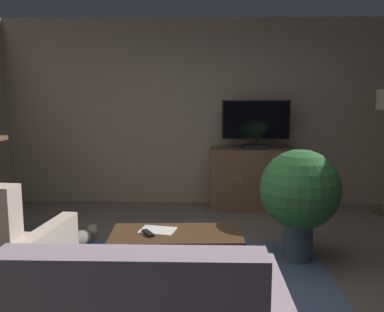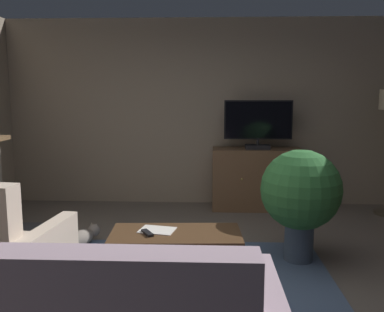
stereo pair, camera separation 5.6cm
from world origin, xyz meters
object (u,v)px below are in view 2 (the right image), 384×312
Objects in this scene: cat at (82,238)px; tv_cabinet at (256,180)px; television at (258,123)px; potted_plant_on_hearth_side at (301,193)px; tv_remote at (147,233)px; folded_newspaper at (157,230)px; armchair_near_window at (5,263)px; coffee_table at (176,238)px.

tv_cabinet is at bearing 37.78° from cat.
television is 0.84× the size of potted_plant_on_hearth_side.
tv_cabinet reaches higher than tv_remote.
armchair_near_window is at bearing -148.35° from folded_newspaper.
television is at bearing 76.39° from folded_newspaper.
armchair_near_window is (-2.28, -2.84, -0.08)m from tv_cabinet.
armchair_near_window is 1.30m from cat.
television is 3.71m from armchair_near_window.
folded_newspaper is (-1.12, -2.37, -0.76)m from television.
coffee_table is 6.73× the size of tv_remote.
coffee_table is at bearing -153.84° from potted_plant_on_hearth_side.
potted_plant_on_hearth_side is 2.37m from cat.
television is (-0.00, -0.05, 0.82)m from tv_cabinet.
tv_remote is (-0.24, -0.05, 0.06)m from coffee_table.
cat is at bearing -143.16° from television.
potted_plant_on_hearth_side is at bearing -7.76° from cat.
television is 1.45× the size of cat.
television is at bearing 96.84° from potted_plant_on_hearth_side.
potted_plant_on_hearth_side is at bearing 20.76° from armchair_near_window.
armchair_near_window is 0.92× the size of potted_plant_on_hearth_side.
television is 1.93m from potted_plant_on_hearth_side.
armchair_near_window reaches higher than tv_cabinet.
cat is (0.23, 1.26, -0.23)m from armchair_near_window.
tv_cabinet is at bearing 76.88° from folded_newspaper.
folded_newspaper is (-0.17, 0.05, 0.06)m from coffee_table.
tv_remote is 1.14m from armchair_near_window.
tv_cabinet is 7.36× the size of tv_remote.
television reaches higher than armchair_near_window.
tv_cabinet is 4.17× the size of folded_newspaper.
tv_cabinet is 1.93m from potted_plant_on_hearth_side.
cat is at bearing 172.24° from potted_plant_on_hearth_side.
armchair_near_window is at bearing -159.24° from potted_plant_on_hearth_side.
tv_remote reaches higher than cat.
television is 3.13× the size of folded_newspaper.
armchair_near_window reaches higher than folded_newspaper.
armchair_near_window is 1.59× the size of cat.
tv_remote is 0.17× the size of armchair_near_window.
folded_newspaper is at bearing -115.29° from television.
potted_plant_on_hearth_side is (1.17, 0.58, 0.27)m from coffee_table.
folded_newspaper is 0.46× the size of cat.
tv_remote is at bearing -112.47° from folded_newspaper.
folded_newspaper is 1.30m from cat.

